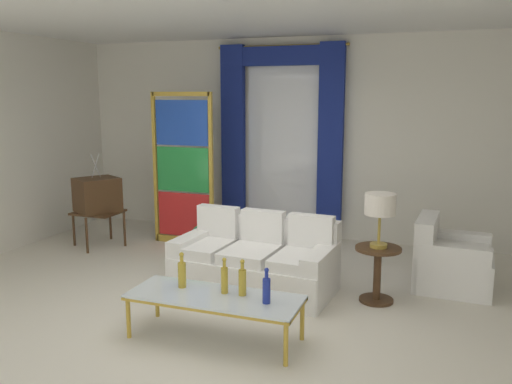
{
  "coord_description": "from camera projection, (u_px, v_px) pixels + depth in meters",
  "views": [
    {
      "loc": [
        2.12,
        -4.78,
        2.17
      ],
      "look_at": [
        0.04,
        0.9,
        1.05
      ],
      "focal_mm": 37.28,
      "sensor_mm": 36.0,
      "label": 1
    }
  ],
  "objects": [
    {
      "name": "bottle_ruby_flask",
      "position": [
        266.0,
        289.0,
        4.51
      ],
      "size": [
        0.07,
        0.07,
        0.32
      ],
      "color": "navy",
      "rests_on": "coffee_table"
    },
    {
      "name": "ceiling_slab",
      "position": [
        249.0,
        14.0,
        5.72
      ],
      "size": [
        8.0,
        7.6,
        0.04
      ],
      "primitive_type": "cube",
      "color": "white"
    },
    {
      "name": "bottle_crystal_tall",
      "position": [
        224.0,
        279.0,
        4.74
      ],
      "size": [
        0.06,
        0.06,
        0.33
      ],
      "color": "gold",
      "rests_on": "coffee_table"
    },
    {
      "name": "peacock_figurine",
      "position": [
        200.0,
        241.0,
        7.17
      ],
      "size": [
        0.44,
        0.6,
        0.5
      ],
      "color": "beige",
      "rests_on": "ground"
    },
    {
      "name": "stained_glass_divider",
      "position": [
        183.0,
        172.0,
        7.64
      ],
      "size": [
        0.95,
        0.05,
        2.2
      ],
      "color": "gold",
      "rests_on": "ground"
    },
    {
      "name": "bottle_amber_squat",
      "position": [
        242.0,
        281.0,
        4.69
      ],
      "size": [
        0.07,
        0.07,
        0.33
      ],
      "color": "gold",
      "rests_on": "coffee_table"
    },
    {
      "name": "bottle_blue_decanter",
      "position": [
        182.0,
        273.0,
        4.88
      ],
      "size": [
        0.07,
        0.07,
        0.33
      ],
      "color": "gold",
      "rests_on": "coffee_table"
    },
    {
      "name": "armchair_white",
      "position": [
        448.0,
        263.0,
        6.01
      ],
      "size": [
        0.86,
        0.86,
        0.8
      ],
      "color": "white",
      "rests_on": "ground"
    },
    {
      "name": "coffee_table",
      "position": [
        215.0,
        299.0,
        4.71
      ],
      "size": [
        1.56,
        0.58,
        0.41
      ],
      "color": "silver",
      "rests_on": "ground"
    },
    {
      "name": "curtained_window",
      "position": [
        281.0,
        123.0,
        7.98
      ],
      "size": [
        2.0,
        0.17,
        2.7
      ],
      "color": "white",
      "rests_on": "ground"
    },
    {
      "name": "vintage_tv",
      "position": [
        97.0,
        196.0,
        7.58
      ],
      "size": [
        0.73,
        0.76,
        1.35
      ],
      "color": "#472D19",
      "rests_on": "ground"
    },
    {
      "name": "ground_plane",
      "position": [
        222.0,
        306.0,
        5.53
      ],
      "size": [
        16.0,
        16.0,
        0.0
      ],
      "primitive_type": "plane",
      "color": "silver"
    },
    {
      "name": "round_side_table",
      "position": [
        377.0,
        269.0,
        5.58
      ],
      "size": [
        0.48,
        0.48,
        0.59
      ],
      "color": "#472D19",
      "rests_on": "ground"
    },
    {
      "name": "couch_white_long",
      "position": [
        257.0,
        261.0,
        6.0
      ],
      "size": [
        1.81,
        1.04,
        0.86
      ],
      "color": "white",
      "rests_on": "ground"
    },
    {
      "name": "wall_rear",
      "position": [
        302.0,
        139.0,
        8.08
      ],
      "size": [
        8.0,
        0.12,
        3.0
      ],
      "primitive_type": "cube",
      "color": "white",
      "rests_on": "ground"
    },
    {
      "name": "table_lamp_brass",
      "position": [
        380.0,
        207.0,
        5.46
      ],
      "size": [
        0.32,
        0.32,
        0.57
      ],
      "color": "#B29338",
      "rests_on": "round_side_table"
    }
  ]
}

